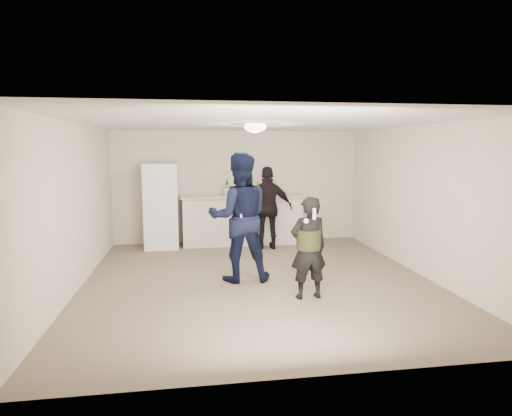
{
  "coord_description": "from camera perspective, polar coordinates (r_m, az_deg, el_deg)",
  "views": [
    {
      "loc": [
        -1.04,
        -6.6,
        2.11
      ],
      "look_at": [
        0.0,
        0.2,
        1.15
      ],
      "focal_mm": 30.0,
      "sensor_mm": 36.0,
      "label": 1
    }
  ],
  "objects": [
    {
      "name": "floor",
      "position": [
        7.01,
        0.25,
        -9.58
      ],
      "size": [
        6.0,
        6.0,
        0.0
      ],
      "primitive_type": "plane",
      "color": "#6B5B4C",
      "rests_on": "ground"
    },
    {
      "name": "ceiling",
      "position": [
        6.7,
        0.26,
        11.28
      ],
      "size": [
        6.0,
        6.0,
        0.0
      ],
      "primitive_type": "plane",
      "rotation": [
        3.14,
        0.0,
        0.0
      ],
      "color": "silver",
      "rests_on": "wall_back"
    },
    {
      "name": "wall_back",
      "position": [
        9.7,
        -2.51,
        2.84
      ],
      "size": [
        6.0,
        0.0,
        6.0
      ],
      "primitive_type": "plane",
      "rotation": [
        1.57,
        0.0,
        0.0
      ],
      "color": "beige",
      "rests_on": "floor"
    },
    {
      "name": "wall_front",
      "position": [
        3.85,
        7.26,
        -5.03
      ],
      "size": [
        6.0,
        0.0,
        6.0
      ],
      "primitive_type": "plane",
      "rotation": [
        -1.57,
        0.0,
        0.0
      ],
      "color": "beige",
      "rests_on": "floor"
    },
    {
      "name": "wall_left",
      "position": [
        6.87,
        -23.02,
        0.12
      ],
      "size": [
        0.0,
        6.0,
        6.0
      ],
      "primitive_type": "plane",
      "rotation": [
        1.57,
        0.0,
        1.57
      ],
      "color": "beige",
      "rests_on": "floor"
    },
    {
      "name": "wall_right",
      "position": [
        7.66,
        21.03,
        0.97
      ],
      "size": [
        0.0,
        6.0,
        6.0
      ],
      "primitive_type": "plane",
      "rotation": [
        1.57,
        0.0,
        -1.57
      ],
      "color": "beige",
      "rests_on": "floor"
    },
    {
      "name": "counter",
      "position": [
        9.47,
        -1.82,
        -1.7
      ],
      "size": [
        2.6,
        0.56,
        1.05
      ],
      "primitive_type": "cube",
      "color": "silver",
      "rests_on": "floor"
    },
    {
      "name": "counter_top",
      "position": [
        9.4,
        -1.83,
        1.58
      ],
      "size": [
        2.68,
        0.64,
        0.04
      ],
      "primitive_type": "cube",
      "color": "beige",
      "rests_on": "counter"
    },
    {
      "name": "fridge",
      "position": [
        9.3,
        -12.5,
        0.28
      ],
      "size": [
        0.7,
        0.7,
        1.8
      ],
      "primitive_type": "cube",
      "color": "white",
      "rests_on": "floor"
    },
    {
      "name": "fridge_handle",
      "position": [
        8.88,
        -10.93,
        2.56
      ],
      "size": [
        0.02,
        0.02,
        0.6
      ],
      "primitive_type": "cylinder",
      "color": "white",
      "rests_on": "fridge"
    },
    {
      "name": "ceiling_dome",
      "position": [
        6.99,
        -0.13,
        10.73
      ],
      "size": [
        0.36,
        0.36,
        0.16
      ],
      "primitive_type": "ellipsoid",
      "color": "white",
      "rests_on": "ceiling"
    },
    {
      "name": "shaker",
      "position": [
        9.36,
        -4.12,
        2.18
      ],
      "size": [
        0.08,
        0.08,
        0.17
      ],
      "primitive_type": "cylinder",
      "color": "#B0B0B5",
      "rests_on": "counter_top"
    },
    {
      "name": "man",
      "position": [
        6.79,
        -2.22,
        -1.25
      ],
      "size": [
        1.0,
        0.78,
        2.05
      ],
      "primitive_type": "imported",
      "rotation": [
        0.0,
        0.0,
        3.14
      ],
      "color": "#0E173B",
      "rests_on": "floor"
    },
    {
      "name": "woman",
      "position": [
        6.06,
        7.0,
        -5.3
      ],
      "size": [
        0.56,
        0.4,
        1.46
      ],
      "primitive_type": "imported",
      "rotation": [
        0.0,
        0.0,
        3.23
      ],
      "color": "black",
      "rests_on": "floor"
    },
    {
      "name": "camo_shorts",
      "position": [
        6.03,
        7.02,
        -4.17
      ],
      "size": [
        0.34,
        0.34,
        0.28
      ],
      "primitive_type": "cylinder",
      "color": "#343B1B",
      "rests_on": "woman"
    },
    {
      "name": "spectator",
      "position": [
        8.97,
        1.62,
        -0.0
      ],
      "size": [
        1.05,
        0.49,
        1.74
      ],
      "primitive_type": "imported",
      "rotation": [
        0.0,
        0.0,
        3.08
      ],
      "color": "black",
      "rests_on": "floor"
    },
    {
      "name": "remote_man",
      "position": [
        6.51,
        -1.94,
        -1.43
      ],
      "size": [
        0.04,
        0.04,
        0.15
      ],
      "primitive_type": "cube",
      "color": "silver",
      "rests_on": "man"
    },
    {
      "name": "nunchuk_man",
      "position": [
        6.57,
        -0.93,
        -1.97
      ],
      "size": [
        0.07,
        0.07,
        0.07
      ],
      "primitive_type": "sphere",
      "color": "white",
      "rests_on": "man"
    },
    {
      "name": "remote_woman",
      "position": [
        5.73,
        7.76,
        -0.77
      ],
      "size": [
        0.04,
        0.04,
        0.15
      ],
      "primitive_type": "cube",
      "color": "silver",
      "rests_on": "woman"
    },
    {
      "name": "nunchuk_woman",
      "position": [
        5.74,
        6.7,
        -1.73
      ],
      "size": [
        0.07,
        0.07,
        0.07
      ],
      "primitive_type": "sphere",
      "color": "white",
      "rests_on": "woman"
    },
    {
      "name": "bottle_cluster",
      "position": [
        9.4,
        -1.05,
        2.39
      ],
      "size": [
        1.02,
        0.39,
        0.29
      ],
      "color": "#154C20",
      "rests_on": "counter_top"
    }
  ]
}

